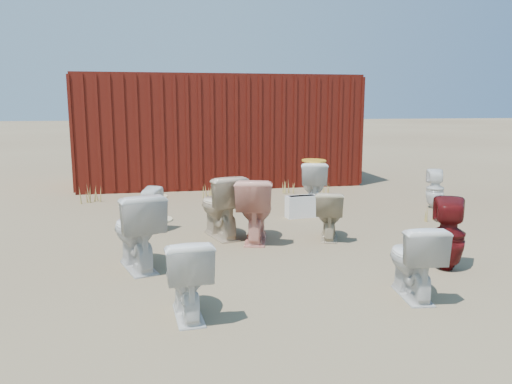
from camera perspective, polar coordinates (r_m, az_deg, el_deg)
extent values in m
plane|color=brown|center=(6.64, 0.99, -5.57)|extent=(100.00, 100.00, 0.00)
cube|color=#4B0E0C|center=(11.54, -4.40, 7.11)|extent=(6.00, 2.40, 2.40)
imported|color=silver|center=(5.60, -13.51, -4.28)|extent=(0.70, 0.94, 0.86)
imported|color=#F5A38D|center=(6.54, -0.11, -1.99)|extent=(0.67, 0.92, 0.85)
imported|color=white|center=(4.30, -7.94, -9.54)|extent=(0.44, 0.72, 0.70)
imported|color=#560E0F|center=(5.80, 21.11, -4.54)|extent=(0.48, 0.49, 0.79)
imported|color=silver|center=(4.91, 17.52, -7.40)|extent=(0.47, 0.74, 0.71)
imported|color=white|center=(7.15, -11.94, -1.99)|extent=(0.39, 0.39, 0.64)
imported|color=#C0AB8D|center=(6.74, -4.07, -1.60)|extent=(0.68, 0.94, 0.86)
imported|color=#C1B08D|center=(6.73, 8.34, -2.57)|extent=(0.56, 0.73, 0.66)
imported|color=white|center=(8.72, 6.58, 0.86)|extent=(0.64, 0.88, 0.81)
imported|color=white|center=(9.16, 19.77, 0.34)|extent=(0.40, 0.40, 0.67)
ellipsoid|color=gold|center=(8.67, 6.63, 3.59)|extent=(0.41, 0.51, 0.02)
cube|color=white|center=(7.97, 5.23, -1.66)|extent=(0.52, 0.26, 0.35)
ellipsoid|color=beige|center=(7.90, -10.88, -3.11)|extent=(0.42, 0.52, 0.02)
ellipsoid|color=beige|center=(9.88, -11.11, -0.49)|extent=(0.42, 0.51, 0.02)
cone|color=olive|center=(9.66, -18.32, -0.18)|extent=(0.36, 0.36, 0.31)
cone|color=olive|center=(9.06, -0.28, -0.50)|extent=(0.32, 0.32, 0.25)
cone|color=olive|center=(9.56, 7.85, 0.19)|extent=(0.36, 0.36, 0.33)
cone|color=olive|center=(9.74, -5.35, 0.15)|extent=(0.30, 0.30, 0.24)
cone|color=olive|center=(10.11, 4.02, 0.67)|extent=(0.34, 0.34, 0.29)
cone|color=olive|center=(8.13, 19.72, -2.33)|extent=(0.28, 0.28, 0.26)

